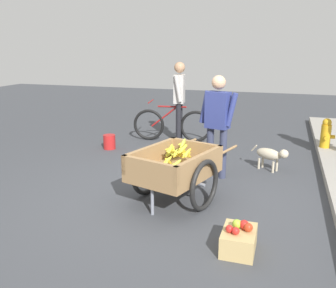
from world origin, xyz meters
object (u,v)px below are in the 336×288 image
at_px(fruit_cart, 175,169).
at_px(vendor_person, 218,118).
at_px(cyclist_person, 179,95).
at_px(fire_hydrant, 326,136).
at_px(plastic_bucket, 109,142).
at_px(apple_crate, 239,239).
at_px(bicycle, 172,125).
at_px(dog, 271,154).

distance_m(fruit_cart, vendor_person, 1.23).
distance_m(cyclist_person, fire_hydrant, 2.92).
relative_size(fire_hydrant, plastic_bucket, 2.41).
bearing_deg(plastic_bucket, fire_hydrant, 103.12).
relative_size(cyclist_person, apple_crate, 3.73).
xyz_separation_m(bicycle, dog, (1.35, 2.07, -0.08)).
height_order(vendor_person, bicycle, vendor_person).
bearing_deg(fruit_cart, apple_crate, 44.42).
bearing_deg(fire_hydrant, apple_crate, -15.61).
distance_m(vendor_person, fire_hydrant, 2.58).
bearing_deg(apple_crate, dog, 176.24).
height_order(fruit_cart, cyclist_person, cyclist_person).
height_order(dog, plastic_bucket, dog).
distance_m(fruit_cart, apple_crate, 1.39).
relative_size(vendor_person, fire_hydrant, 2.30).
xyz_separation_m(vendor_person, dog, (-0.54, 0.78, -0.65)).
bearing_deg(apple_crate, fire_hydrant, 164.39).
xyz_separation_m(vendor_person, apple_crate, (2.05, 0.61, -0.79)).
bearing_deg(vendor_person, fruit_cart, -17.26).
height_order(plastic_bucket, apple_crate, apple_crate).
bearing_deg(fruit_cart, cyclist_person, -164.92).
bearing_deg(dog, plastic_bucket, -97.20).
height_order(bicycle, apple_crate, bicycle).
relative_size(fruit_cart, cyclist_person, 1.10).
height_order(bicycle, fire_hydrant, bicycle).
xyz_separation_m(fruit_cart, vendor_person, (-1.08, 0.34, 0.48)).
bearing_deg(vendor_person, apple_crate, 16.67).
height_order(fruit_cart, apple_crate, fruit_cart).
bearing_deg(vendor_person, plastic_bucket, -112.10).
bearing_deg(fire_hydrant, plastic_bucket, -76.88).
bearing_deg(dog, fire_hydrant, 144.98).
bearing_deg(vendor_person, cyclist_person, -149.16).
height_order(fruit_cart, plastic_bucket, fruit_cart).
bearing_deg(dog, fruit_cart, -34.68).
distance_m(bicycle, plastic_bucket, 1.39).
height_order(bicycle, plastic_bucket, bicycle).
xyz_separation_m(vendor_person, plastic_bucket, (-0.92, -2.27, -0.78)).
height_order(bicycle, dog, bicycle).
bearing_deg(fruit_cart, dog, 145.32).
relative_size(fruit_cart, fire_hydrant, 2.69).
bearing_deg(fire_hydrant, fruit_cart, -34.83).
relative_size(vendor_person, apple_crate, 3.51).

